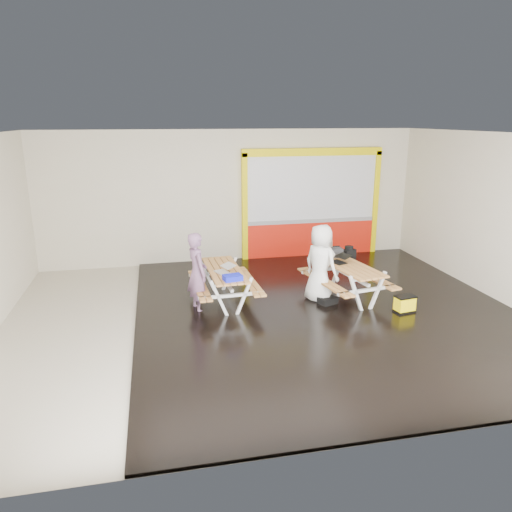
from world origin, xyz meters
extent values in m
cube|color=beige|center=(0.00, 0.00, -0.01)|extent=(10.00, 8.00, 0.01)
cube|color=white|center=(0.00, 0.00, 3.50)|extent=(10.00, 8.00, 0.01)
cube|color=beige|center=(0.00, 4.00, 1.75)|extent=(10.00, 0.01, 3.50)
cube|color=beige|center=(0.00, -4.00, 1.75)|extent=(10.00, 0.01, 3.50)
cube|color=beige|center=(5.00, 0.00, 1.75)|extent=(0.01, 8.00, 3.50)
cube|color=black|center=(1.25, 0.00, 0.03)|extent=(7.50, 7.98, 0.05)
cube|color=red|center=(2.20, 3.93, 0.50)|extent=(3.60, 0.12, 1.00)
cube|color=gray|center=(2.20, 3.93, 1.03)|extent=(3.60, 0.14, 0.10)
cube|color=silver|center=(2.20, 3.94, 1.94)|extent=(3.60, 0.08, 1.72)
cube|color=#F3DD02|center=(0.33, 3.92, 1.45)|extent=(0.14, 0.16, 2.90)
cube|color=#F3DD02|center=(4.07, 3.92, 1.45)|extent=(0.14, 0.16, 2.90)
cube|color=#F3DD02|center=(2.20, 3.92, 2.90)|extent=(3.88, 0.16, 0.20)
cube|color=#C08344|center=(-0.95, 0.86, 0.75)|extent=(0.21, 1.91, 0.04)
cube|color=#C08344|center=(-0.81, 0.87, 0.75)|extent=(0.21, 1.91, 0.04)
cube|color=#C08344|center=(-0.68, 0.87, 0.75)|extent=(0.21, 1.91, 0.04)
cube|color=#C08344|center=(-0.54, 0.88, 0.75)|extent=(0.21, 1.91, 0.04)
cube|color=#C08344|center=(-0.41, 0.89, 0.75)|extent=(0.21, 1.91, 0.04)
cube|color=white|center=(-0.89, 0.14, 0.41)|extent=(0.36, 0.07, 0.77)
cube|color=white|center=(-0.40, 0.16, 0.41)|extent=(0.36, 0.07, 0.77)
cube|color=white|center=(-0.64, 0.15, 0.45)|extent=(1.31, 0.12, 0.06)
cube|color=white|center=(-0.64, 0.15, 0.70)|extent=(0.65, 0.09, 0.06)
cube|color=white|center=(-0.96, 1.59, 0.41)|extent=(0.36, 0.07, 0.77)
cube|color=white|center=(-0.46, 1.61, 0.41)|extent=(0.36, 0.07, 0.77)
cube|color=white|center=(-0.71, 1.60, 0.45)|extent=(1.31, 0.12, 0.06)
cube|color=white|center=(-0.71, 1.60, 0.70)|extent=(0.65, 0.09, 0.06)
cube|color=white|center=(-0.68, 0.87, 0.56)|extent=(0.13, 1.57, 0.06)
cube|color=#C08344|center=(-1.27, 0.85, 0.46)|extent=(0.20, 1.91, 0.04)
cube|color=#C08344|center=(-1.14, 0.85, 0.46)|extent=(0.20, 1.91, 0.04)
cube|color=#C08344|center=(-0.22, 0.90, 0.46)|extent=(0.20, 1.91, 0.04)
cube|color=#C08344|center=(-0.09, 0.90, 0.46)|extent=(0.20, 1.91, 0.04)
cube|color=#C08344|center=(1.64, 0.54, 0.77)|extent=(0.48, 1.97, 0.04)
cube|color=#C08344|center=(1.77, 0.56, 0.77)|extent=(0.48, 1.97, 0.04)
cube|color=#C08344|center=(1.91, 0.59, 0.77)|extent=(0.48, 1.97, 0.04)
cube|color=#C08344|center=(2.05, 0.61, 0.77)|extent=(0.48, 1.97, 0.04)
cube|color=#C08344|center=(2.19, 0.64, 0.77)|extent=(0.48, 1.97, 0.04)
cube|color=white|center=(1.79, -0.20, 0.42)|extent=(0.37, 0.12, 0.79)
cube|color=white|center=(2.30, -0.11, 0.42)|extent=(0.37, 0.12, 0.79)
cube|color=white|center=(2.05, -0.15, 0.47)|extent=(1.34, 0.30, 0.06)
cube|color=white|center=(2.05, -0.15, 0.72)|extent=(0.67, 0.18, 0.06)
cube|color=white|center=(1.53, 1.28, 0.42)|extent=(0.37, 0.12, 0.79)
cube|color=white|center=(2.03, 1.37, 0.42)|extent=(0.37, 0.12, 0.79)
cube|color=white|center=(1.78, 1.33, 0.47)|extent=(1.34, 0.30, 0.06)
cube|color=white|center=(1.78, 1.33, 0.72)|extent=(0.67, 0.18, 0.06)
cube|color=white|center=(1.91, 0.59, 0.57)|extent=(0.35, 1.61, 0.06)
cube|color=#C08344|center=(1.31, 0.48, 0.48)|extent=(0.47, 1.97, 0.04)
cube|color=#C08344|center=(1.44, 0.50, 0.48)|extent=(0.47, 1.97, 0.04)
cube|color=#C08344|center=(2.38, 0.67, 0.48)|extent=(0.47, 1.97, 0.04)
cube|color=#C08344|center=(2.51, 0.69, 0.48)|extent=(0.47, 1.97, 0.04)
imported|color=slate|center=(-1.26, 0.62, 0.81)|extent=(0.54, 0.68, 1.64)
imported|color=white|center=(1.32, 0.60, 0.83)|extent=(0.87, 0.98, 1.68)
cube|color=silver|center=(-0.75, 0.65, 0.78)|extent=(0.33, 0.39, 0.02)
cube|color=silver|center=(-0.62, 0.70, 0.89)|extent=(0.31, 0.38, 0.06)
cube|color=silver|center=(-0.63, 0.70, 0.89)|extent=(0.27, 0.33, 0.05)
cube|color=black|center=(1.76, 0.73, 0.80)|extent=(0.34, 0.40, 0.02)
cube|color=black|center=(1.90, 0.79, 0.92)|extent=(0.32, 0.39, 0.07)
cube|color=silver|center=(1.90, 0.78, 0.92)|extent=(0.28, 0.34, 0.05)
cube|color=#131BCB|center=(-0.62, 0.14, 0.82)|extent=(0.39, 0.30, 0.10)
cube|color=black|center=(1.81, 1.20, 0.89)|extent=(0.43, 0.22, 0.19)
cylinder|color=black|center=(1.81, 1.20, 1.03)|extent=(0.32, 0.03, 0.03)
cube|color=black|center=(2.25, 1.33, 0.69)|extent=(0.35, 0.29, 0.43)
cylinder|color=black|center=(2.25, 1.33, 0.92)|extent=(0.25, 0.25, 0.11)
cube|color=black|center=(1.40, 0.31, 0.12)|extent=(0.44, 0.39, 0.14)
cube|color=black|center=(2.75, -0.42, 0.07)|extent=(0.43, 0.32, 0.04)
cube|color=#FFDF05|center=(2.75, -0.42, 0.22)|extent=(0.41, 0.29, 0.29)
cube|color=black|center=(2.75, -0.42, 0.37)|extent=(0.43, 0.32, 0.03)
camera|label=1|loc=(-2.00, -8.54, 3.79)|focal=33.77mm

